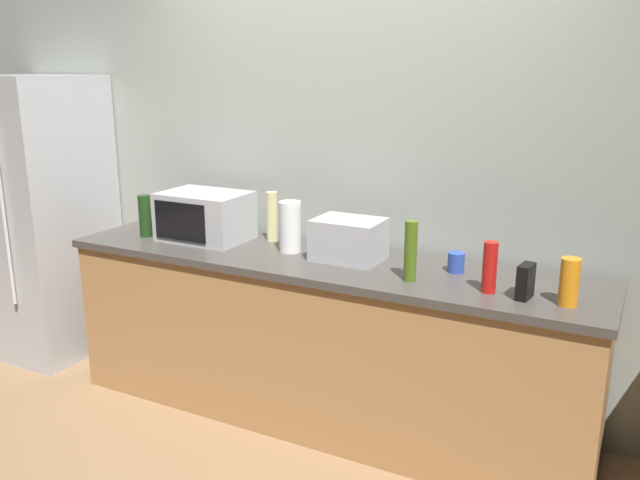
% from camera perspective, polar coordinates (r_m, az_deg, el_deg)
% --- Properties ---
extents(ground_plane, '(8.00, 8.00, 0.00)m').
position_cam_1_polar(ground_plane, '(3.41, -3.26, -18.09)').
color(ground_plane, '#93704C').
extents(back_wall, '(6.40, 0.10, 2.70)m').
position_cam_1_polar(back_wall, '(3.61, 3.02, 6.88)').
color(back_wall, '#9EA399').
rests_on(back_wall, ground_plane).
extents(counter_run, '(2.84, 0.64, 0.90)m').
position_cam_1_polar(counter_run, '(3.50, 0.00, -8.71)').
color(counter_run, '#B27F4C').
rests_on(counter_run, ground_plane).
extents(refrigerator, '(0.72, 0.73, 1.80)m').
position_cam_1_polar(refrigerator, '(4.63, -23.16, 1.83)').
color(refrigerator, '#B7BABF').
rests_on(refrigerator, ground_plane).
extents(microwave, '(0.48, 0.35, 0.27)m').
position_cam_1_polar(microwave, '(3.74, -10.01, 2.07)').
color(microwave, '#B7BABF').
rests_on(microwave, counter_run).
extents(toaster_oven, '(0.34, 0.26, 0.21)m').
position_cam_1_polar(toaster_oven, '(3.31, 2.51, 0.05)').
color(toaster_oven, '#B7BABF').
rests_on(toaster_oven, counter_run).
extents(paper_towel_roll, '(0.12, 0.12, 0.27)m').
position_cam_1_polar(paper_towel_roll, '(3.44, -2.62, 1.16)').
color(paper_towel_roll, white).
rests_on(paper_towel_roll, counter_run).
extents(cordless_phone, '(0.06, 0.12, 0.15)m').
position_cam_1_polar(cordless_phone, '(2.90, 17.48, -3.47)').
color(cordless_phone, black).
rests_on(cordless_phone, counter_run).
extents(bottle_dish_soap, '(0.08, 0.08, 0.20)m').
position_cam_1_polar(bottle_dish_soap, '(2.86, 20.91, -3.45)').
color(bottle_dish_soap, orange).
rests_on(bottle_dish_soap, counter_run).
extents(bottle_olive_oil, '(0.06, 0.06, 0.28)m').
position_cam_1_polar(bottle_olive_oil, '(3.00, 7.90, -0.96)').
color(bottle_olive_oil, '#4C6B19').
rests_on(bottle_olive_oil, counter_run).
extents(bottle_wine, '(0.07, 0.07, 0.24)m').
position_cam_1_polar(bottle_wine, '(3.89, -15.01, 2.05)').
color(bottle_wine, '#1E3F19').
rests_on(bottle_wine, counter_run).
extents(bottle_hot_sauce, '(0.06, 0.06, 0.23)m').
position_cam_1_polar(bottle_hot_sauce, '(2.92, 14.58, -2.31)').
color(bottle_hot_sauce, red).
rests_on(bottle_hot_sauce, counter_run).
extents(bottle_vinegar, '(0.06, 0.06, 0.28)m').
position_cam_1_polar(bottle_vinegar, '(3.67, -4.21, 2.06)').
color(bottle_vinegar, beige).
rests_on(bottle_vinegar, counter_run).
extents(mug_blue, '(0.08, 0.08, 0.10)m').
position_cam_1_polar(mug_blue, '(3.19, 11.78, -1.92)').
color(mug_blue, '#2D4CB2').
rests_on(mug_blue, counter_run).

